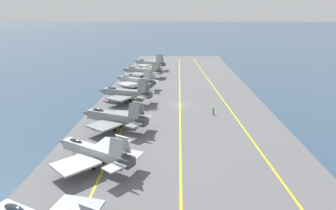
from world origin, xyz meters
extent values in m
plane|color=#334C66|center=(0.00, 0.00, 0.00)|extent=(2000.00, 2000.00, 0.00)
cube|color=slate|center=(0.00, 0.00, 0.20)|extent=(189.88, 44.12, 0.40)
cube|color=yellow|center=(0.00, -12.13, 0.40)|extent=(170.65, 9.88, 0.01)
cube|color=yellow|center=(0.00, 0.00, 0.40)|extent=(170.89, 0.36, 0.01)
cube|color=yellow|center=(0.00, 12.13, 0.40)|extent=(170.89, 2.51, 0.01)
ellipsoid|color=#232D38|center=(-48.44, 17.19, 3.60)|extent=(2.17, 3.12, 0.99)
cube|color=#A8AAAF|center=(-32.81, 13.57, 2.83)|extent=(7.01, 10.70, 1.55)
cone|color=#5B5E60|center=(-29.52, 19.35, 2.83)|extent=(2.35, 2.61, 1.47)
cube|color=#38383A|center=(-36.18, 7.67, 2.83)|extent=(2.47, 2.49, 1.32)
ellipsoid|color=#232D38|center=(-31.09, 16.60, 3.57)|extent=(2.12, 2.84, 0.85)
cube|color=#A8AAAF|center=(-36.18, 15.05, 2.33)|extent=(7.58, 7.55, 0.28)
cube|color=#A8AAAF|center=(-29.83, 11.43, 2.33)|extent=(6.88, 6.32, 0.28)
cube|color=#A8AAAF|center=(-36.27, 9.14, 4.97)|extent=(1.81, 2.30, 2.70)
cube|color=#A8AAAF|center=(-34.86, 8.34, 4.97)|extent=(1.81, 2.30, 2.70)
cube|color=#A8AAAF|center=(-37.84, 9.15, 2.83)|extent=(3.54, 3.45, 0.20)
cube|color=#A8AAAF|center=(-34.06, 6.99, 2.83)|extent=(3.36, 2.98, 0.20)
cylinder|color=#B2B2B7|center=(-30.71, 17.27, 1.23)|extent=(0.16, 0.16, 1.66)
cylinder|color=black|center=(-30.71, 17.27, 0.70)|extent=(0.49, 0.63, 0.60)
cylinder|color=#B2B2B7|center=(-34.33, 13.10, 1.23)|extent=(0.16, 0.16, 1.66)
cylinder|color=black|center=(-34.33, 13.10, 0.70)|extent=(0.49, 0.63, 0.60)
cylinder|color=#B2B2B7|center=(-32.44, 12.03, 1.23)|extent=(0.16, 0.16, 1.66)
cylinder|color=black|center=(-32.44, 12.03, 0.70)|extent=(0.49, 0.63, 0.60)
cube|color=gray|center=(-17.28, 13.73, 2.96)|extent=(5.96, 11.30, 1.78)
cone|color=#5B5E60|center=(-14.78, 19.90, 2.96)|extent=(2.38, 2.65, 1.69)
cube|color=#38383A|center=(-19.84, 7.41, 2.96)|extent=(2.60, 2.49, 1.51)
ellipsoid|color=#232D38|center=(-15.97, 16.96, 3.80)|extent=(1.96, 2.95, 0.98)
cube|color=gray|center=(-20.62, 14.66, 2.38)|extent=(7.06, 7.02, 0.28)
cube|color=gray|center=(-14.23, 12.07, 2.38)|extent=(5.76, 5.63, 0.28)
cube|color=gray|center=(-20.24, 8.91, 5.24)|extent=(1.62, 2.34, 2.75)
cube|color=gray|center=(-18.50, 8.21, 5.24)|extent=(1.62, 2.34, 2.75)
cube|color=gray|center=(-21.79, 8.70, 2.96)|extent=(3.52, 3.32, 0.20)
cube|color=gray|center=(-17.54, 6.98, 2.96)|extent=(3.19, 2.71, 0.20)
cylinder|color=#B2B2B7|center=(-15.68, 17.68, 1.23)|extent=(0.16, 0.16, 1.66)
cylinder|color=black|center=(-15.68, 17.68, 0.70)|extent=(0.43, 0.64, 0.60)
cylinder|color=#B2B2B7|center=(-18.87, 13.12, 1.23)|extent=(0.16, 0.16, 1.66)
cylinder|color=black|center=(-18.87, 13.12, 0.70)|extent=(0.43, 0.64, 0.60)
cylinder|color=#B2B2B7|center=(-16.56, 12.18, 1.23)|extent=(0.16, 0.16, 1.66)
cylinder|color=black|center=(-16.56, 12.18, 0.70)|extent=(0.43, 0.64, 0.60)
cube|color=gray|center=(2.00, 14.85, 3.03)|extent=(5.18, 11.59, 1.67)
cone|color=#5B5E60|center=(4.08, 21.29, 3.03)|extent=(2.19, 2.58, 1.59)
cube|color=#38383A|center=(-0.13, 8.27, 3.03)|extent=(2.41, 2.39, 1.42)
ellipsoid|color=#232D38|center=(3.09, 18.22, 3.82)|extent=(1.75, 2.98, 0.92)
cube|color=gray|center=(-1.22, 15.48, 2.48)|extent=(6.78, 6.84, 0.28)
cube|color=gray|center=(4.98, 13.47, 2.48)|extent=(5.18, 5.36, 0.28)
cube|color=gray|center=(-0.58, 9.73, 5.54)|extent=(1.63, 2.41, 3.30)
cube|color=gray|center=(1.09, 9.19, 5.54)|extent=(1.63, 2.41, 3.30)
cube|color=gray|center=(-2.11, 9.40, 3.03)|extent=(3.51, 3.26, 0.20)
cube|color=gray|center=(2.14, 8.03, 3.03)|extent=(3.08, 2.57, 0.20)
cylinder|color=#B2B2B7|center=(3.33, 18.97, 1.30)|extent=(0.16, 0.16, 1.79)
cylinder|color=black|center=(3.33, 18.97, 0.70)|extent=(0.39, 0.64, 0.60)
cylinder|color=#B2B2B7|center=(0.53, 14.09, 1.30)|extent=(0.16, 0.16, 1.79)
cylinder|color=black|center=(0.53, 14.09, 0.70)|extent=(0.39, 0.64, 0.60)
cylinder|color=#B2B2B7|center=(2.75, 13.37, 1.30)|extent=(0.16, 0.16, 1.79)
cylinder|color=black|center=(2.75, 13.37, 0.70)|extent=(0.39, 0.64, 0.60)
cube|color=#A8AAAF|center=(18.27, 14.43, 2.92)|extent=(7.44, 10.64, 1.52)
cone|color=#5B5E60|center=(21.85, 20.14, 2.92)|extent=(2.39, 2.63, 1.44)
cube|color=#38383A|center=(14.62, 8.58, 2.92)|extent=(2.48, 2.52, 1.29)
ellipsoid|color=#232D38|center=(20.15, 17.42, 3.64)|extent=(2.20, 2.84, 0.83)
cube|color=#A8AAAF|center=(15.29, 15.83, 2.43)|extent=(7.11, 7.11, 0.28)
cube|color=#A8AAAF|center=(20.85, 12.36, 2.43)|extent=(6.35, 6.33, 0.28)
cube|color=#A8AAAF|center=(14.61, 10.06, 5.37)|extent=(2.02, 2.40, 3.33)
cube|color=#A8AAAF|center=(15.96, 9.22, 5.37)|extent=(2.02, 2.40, 3.33)
cube|color=#A8AAAF|center=(13.04, 10.12, 2.92)|extent=(3.55, 3.51, 0.20)
cube|color=#A8AAAF|center=(16.70, 7.83, 2.92)|extent=(3.42, 3.08, 0.20)
cylinder|color=#B2B2B7|center=(20.56, 18.08, 1.28)|extent=(0.16, 0.16, 1.76)
cylinder|color=black|center=(20.56, 18.08, 0.70)|extent=(0.50, 0.63, 0.60)
cylinder|color=#B2B2B7|center=(16.75, 13.99, 1.28)|extent=(0.16, 0.16, 1.76)
cylinder|color=black|center=(16.75, 13.99, 0.70)|extent=(0.50, 0.63, 0.60)
cylinder|color=#B2B2B7|center=(18.55, 12.87, 1.28)|extent=(0.16, 0.16, 1.76)
cylinder|color=black|center=(18.55, 12.87, 0.70)|extent=(0.50, 0.63, 0.60)
cube|color=gray|center=(35.98, 14.31, 2.75)|extent=(5.14, 12.18, 1.61)
cone|color=#5B5E60|center=(38.07, 21.11, 2.75)|extent=(2.14, 2.66, 1.53)
cube|color=#38383A|center=(33.84, 7.35, 2.75)|extent=(2.35, 2.44, 1.37)
ellipsoid|color=#232D38|center=(37.07, 17.87, 3.52)|extent=(1.72, 3.11, 0.88)
cube|color=gray|center=(32.82, 14.85, 2.23)|extent=(6.80, 6.99, 0.28)
cube|color=gray|center=(38.89, 12.98, 2.23)|extent=(5.03, 5.55, 0.28)
cube|color=gray|center=(33.42, 8.86, 4.95)|extent=(1.51, 2.47, 2.75)
cube|color=gray|center=(35.03, 8.36, 4.95)|extent=(1.51, 2.47, 2.75)
cube|color=gray|center=(31.88, 8.47, 2.75)|extent=(3.55, 3.34, 0.20)
cube|color=gray|center=(36.09, 7.17, 2.75)|extent=(3.07, 2.65, 0.20)
cylinder|color=#B2B2B7|center=(37.32, 18.66, 1.17)|extent=(0.16, 0.16, 1.55)
cylinder|color=black|center=(37.32, 18.66, 0.70)|extent=(0.39, 0.64, 0.60)
cylinder|color=#B2B2B7|center=(34.54, 13.45, 1.17)|extent=(0.16, 0.16, 1.55)
cylinder|color=black|center=(34.54, 13.45, 0.70)|extent=(0.39, 0.64, 0.60)
cylinder|color=#B2B2B7|center=(36.69, 12.79, 1.17)|extent=(0.16, 0.16, 1.55)
cylinder|color=black|center=(36.69, 12.79, 0.70)|extent=(0.39, 0.64, 0.60)
cube|color=#93999E|center=(52.85, 13.20, 3.11)|extent=(7.52, 11.06, 1.70)
cone|color=#5B5E60|center=(56.37, 19.12, 3.11)|extent=(2.53, 2.75, 1.61)
cube|color=#38383A|center=(49.25, 7.14, 3.11)|extent=(2.66, 2.65, 1.44)
ellipsoid|color=#232D38|center=(54.69, 16.30, 3.91)|extent=(2.28, 2.96, 0.93)
cube|color=#93999E|center=(49.76, 14.57, 2.56)|extent=(7.18, 7.18, 0.28)
cube|color=#93999E|center=(55.54, 11.13, 2.56)|extent=(6.29, 6.36, 0.28)
cube|color=#93999E|center=(49.14, 8.70, 5.59)|extent=(1.99, 2.43, 3.22)
cube|color=#93999E|center=(50.67, 7.78, 5.59)|extent=(1.99, 2.43, 3.22)
cube|color=#93999E|center=(47.56, 8.70, 3.11)|extent=(3.59, 3.53, 0.20)
cube|color=#93999E|center=(51.43, 6.40, 3.11)|extent=(3.41, 3.09, 0.20)
cylinder|color=#B2B2B7|center=(55.10, 16.98, 1.33)|extent=(0.16, 0.16, 1.86)
cylinder|color=black|center=(55.10, 16.98, 0.70)|extent=(0.50, 0.63, 0.60)
cylinder|color=#B2B2B7|center=(51.21, 12.77, 1.33)|extent=(0.16, 0.16, 1.86)
cylinder|color=black|center=(51.21, 12.77, 0.70)|extent=(0.50, 0.63, 0.60)
cylinder|color=#B2B2B7|center=(53.26, 11.56, 1.33)|extent=(0.16, 0.16, 1.86)
cylinder|color=black|center=(53.26, 11.56, 0.70)|extent=(0.50, 0.63, 0.60)
cylinder|color=#232328|center=(-7.62, -7.75, 0.84)|extent=(0.24, 0.24, 0.88)
cube|color=green|center=(-7.62, -7.75, 1.54)|extent=(0.41, 0.46, 0.53)
sphere|color=#9E7051|center=(-7.62, -7.75, 1.94)|extent=(0.22, 0.22, 0.22)
sphere|color=green|center=(-7.62, -7.75, 2.00)|extent=(0.24, 0.24, 0.24)
camera|label=1|loc=(-74.18, 0.50, 22.79)|focal=32.00mm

